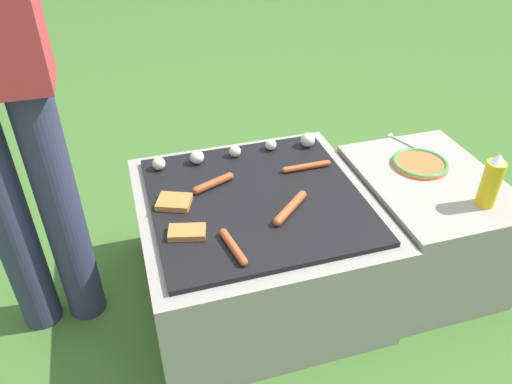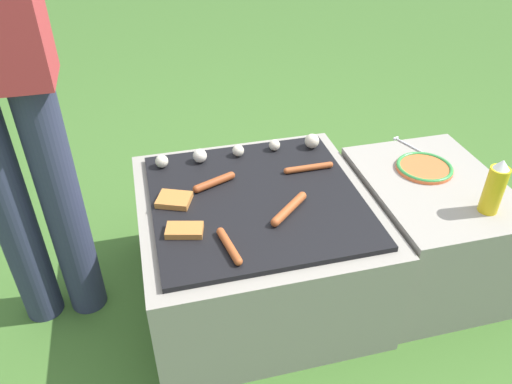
# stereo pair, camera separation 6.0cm
# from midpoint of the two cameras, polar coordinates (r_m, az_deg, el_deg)

# --- Properties ---
(ground_plane) EXTENTS (14.00, 14.00, 0.00)m
(ground_plane) POSITION_cam_midpoint_polar(r_m,az_deg,el_deg) (1.93, 0.91, -10.84)
(ground_plane) COLOR #3D6628
(grill) EXTENTS (0.78, 0.78, 0.42)m
(grill) POSITION_cam_midpoint_polar(r_m,az_deg,el_deg) (1.78, 0.98, -6.16)
(grill) COLOR gray
(grill) RESTS_ON ground_plane
(side_ledge) EXTENTS (0.45, 0.60, 0.42)m
(side_ledge) POSITION_cam_midpoint_polar(r_m,az_deg,el_deg) (1.96, 19.55, -4.13)
(side_ledge) COLOR gray
(side_ledge) RESTS_ON ground_plane
(sausage_front_center) EXTENTS (0.16, 0.08, 0.03)m
(sausage_front_center) POSITION_cam_midpoint_polar(r_m,az_deg,el_deg) (1.70, -3.78, 1.12)
(sausage_front_center) COLOR #93421E
(sausage_front_center) RESTS_ON grill
(sausage_front_right) EXTENTS (0.15, 0.14, 0.03)m
(sausage_front_right) POSITION_cam_midpoint_polar(r_m,az_deg,el_deg) (1.58, 4.91, -1.92)
(sausage_front_right) COLOR #A34C23
(sausage_front_right) RESTS_ON grill
(sausage_back_center) EXTENTS (0.05, 0.16, 0.02)m
(sausage_back_center) POSITION_cam_midpoint_polar(r_m,az_deg,el_deg) (1.44, -1.89, -6.19)
(sausage_back_center) COLOR #A34C23
(sausage_back_center) RESTS_ON grill
(sausage_back_right) EXTENTS (0.19, 0.02, 0.02)m
(sausage_back_right) POSITION_cam_midpoint_polar(r_m,az_deg,el_deg) (1.79, 7.00, 2.76)
(sausage_back_right) COLOR #A34C23
(sausage_back_right) RESTS_ON grill
(bread_slice_left) EXTENTS (0.13, 0.12, 0.02)m
(bread_slice_left) POSITION_cam_midpoint_polar(r_m,az_deg,el_deg) (1.64, -8.29, -0.89)
(bread_slice_left) COLOR #B27033
(bread_slice_left) RESTS_ON grill
(bread_slice_center) EXTENTS (0.12, 0.09, 0.02)m
(bread_slice_center) POSITION_cam_midpoint_polar(r_m,az_deg,el_deg) (1.51, -7.04, -4.37)
(bread_slice_center) COLOR #B27033
(bread_slice_center) RESTS_ON grill
(mushroom_row) EXTENTS (0.62, 0.07, 0.06)m
(mushroom_row) POSITION_cam_midpoint_polar(r_m,az_deg,el_deg) (1.86, -0.44, 4.83)
(mushroom_row) COLOR beige
(mushroom_row) RESTS_ON grill
(plate_colorful) EXTENTS (0.20, 0.20, 0.02)m
(plate_colorful) POSITION_cam_midpoint_polar(r_m,az_deg,el_deg) (1.89, 19.56, 2.65)
(plate_colorful) COLOR orange
(plate_colorful) RESTS_ON side_ledge
(condiment_bottle) EXTENTS (0.06, 0.06, 0.19)m
(condiment_bottle) POSITION_cam_midpoint_polar(r_m,az_deg,el_deg) (1.72, 26.53, 0.46)
(condiment_bottle) COLOR gold
(condiment_bottle) RESTS_ON side_ledge
(fork_utensil) EXTENTS (0.09, 0.21, 0.01)m
(fork_utensil) POSITION_cam_midpoint_polar(r_m,az_deg,el_deg) (2.01, 18.50, 4.75)
(fork_utensil) COLOR silver
(fork_utensil) RESTS_ON side_ledge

